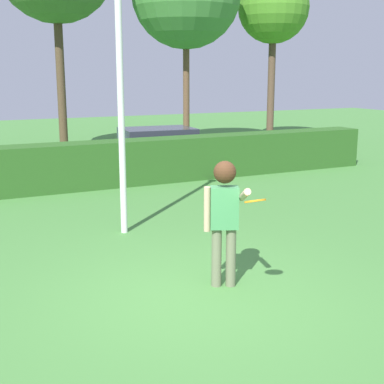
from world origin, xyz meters
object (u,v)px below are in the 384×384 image
at_px(person, 224,210).
at_px(parked_car_blue, 158,146).
at_px(lamppost, 120,60).
at_px(maple_tree, 274,8).
at_px(frisbee, 255,201).

relative_size(person, parked_car_blue, 0.41).
height_order(person, lamppost, lamppost).
distance_m(parked_car_blue, maple_tree, 9.32).
xyz_separation_m(lamppost, parked_car_blue, (3.29, 6.26, -2.46)).
bearing_deg(person, lamppost, 97.03).
relative_size(person, frisbee, 6.60).
xyz_separation_m(person, maple_tree, (9.82, 13.34, 4.42)).
distance_m(frisbee, lamppost, 4.28).
relative_size(frisbee, maple_tree, 0.04).
distance_m(lamppost, maple_tree, 14.64).
height_order(frisbee, maple_tree, maple_tree).
relative_size(person, lamppost, 0.31).
bearing_deg(lamppost, person, -82.97).
bearing_deg(person, parked_car_blue, 72.74).
xyz_separation_m(frisbee, parked_car_blue, (2.93, 10.15, -0.71)).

